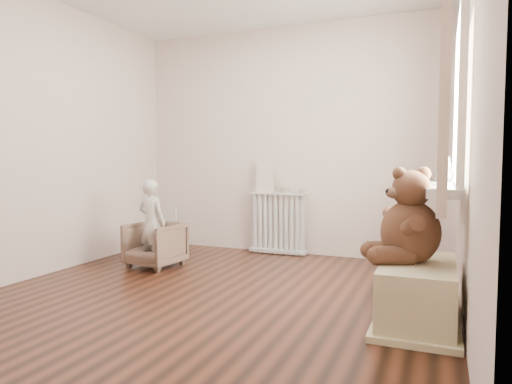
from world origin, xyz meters
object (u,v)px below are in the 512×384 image
at_px(radiator, 278,220).
at_px(armchair, 155,245).
at_px(toy_vanity, 168,224).
at_px(teddy_bear, 411,222).
at_px(toy_bench, 418,293).
at_px(child, 152,223).
at_px(plush_cat, 444,171).

relative_size(radiator, armchair, 1.44).
height_order(toy_vanity, teddy_bear, teddy_bear).
height_order(radiator, toy_bench, radiator).
distance_m(child, teddy_bear, 2.57).
bearing_deg(teddy_bear, plush_cat, 42.55).
height_order(armchair, child, child).
bearing_deg(toy_vanity, child, -64.18).
relative_size(armchair, toy_bench, 0.57).
bearing_deg(armchair, child, -82.58).
xyz_separation_m(armchair, child, (0.00, -0.05, 0.23)).
bearing_deg(toy_bench, radiator, 132.17).
xyz_separation_m(armchair, plush_cat, (2.68, -0.26, 0.77)).
xyz_separation_m(teddy_bear, plush_cat, (0.20, 0.42, 0.33)).
height_order(radiator, child, child).
bearing_deg(teddy_bear, toy_bench, -33.40).
height_order(child, toy_bench, child).
relative_size(radiator, plush_cat, 3.12).
bearing_deg(toy_bench, armchair, 164.67).
height_order(toy_bench, teddy_bear, teddy_bear).
height_order(armchair, teddy_bear, teddy_bear).
xyz_separation_m(toy_vanity, armchair, (0.53, -1.04, -0.05)).
xyz_separation_m(toy_vanity, toy_bench, (3.06, -1.73, -0.08)).
xyz_separation_m(child, plush_cat, (2.68, -0.21, 0.55)).
distance_m(toy_vanity, plush_cat, 3.53).
relative_size(radiator, child, 0.82).
relative_size(armchair, child, 0.57).
bearing_deg(radiator, teddy_bear, -48.66).
relative_size(toy_vanity, toy_bench, 0.57).
distance_m(armchair, plush_cat, 2.80).
distance_m(radiator, toy_bench, 2.39).
distance_m(toy_bench, teddy_bear, 0.47).
bearing_deg(child, teddy_bear, 173.08).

